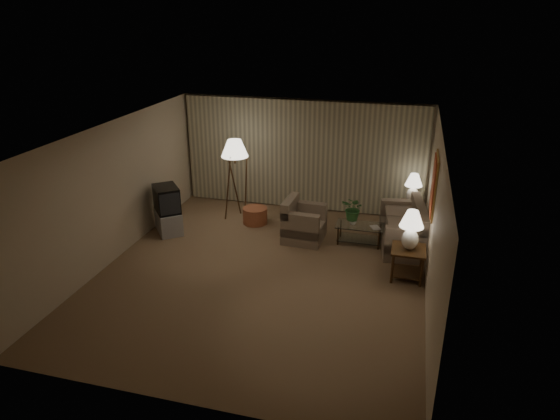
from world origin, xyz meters
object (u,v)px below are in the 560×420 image
Objects in this scene: crt_tv at (167,199)px; floor_lamp at (236,178)px; sofa at (402,230)px; tv_cabinet at (169,221)px; table_lamp_far at (413,186)px; armchair at (304,224)px; table_lamp_near at (411,227)px; coffee_table at (359,231)px; vase at (353,221)px; side_table_far at (411,210)px; ottoman at (255,215)px; side_table_near at (408,258)px.

floor_lamp is at bearing 93.98° from crt_tv.
sofa is 5.09m from tv_cabinet.
table_lamp_far reaches higher than tv_cabinet.
armchair is 1.25× the size of table_lamp_near.
coffee_table is 4.24m from crt_tv.
table_lamp_far is at bearing 68.51° from crt_tv.
crt_tv reaches higher than tv_cabinet.
tv_cabinet is (-5.20, 0.73, -0.79)m from table_lamp_near.
vase is (-1.17, -1.16, -0.50)m from table_lamp_far.
sofa is 11.91× the size of vase.
side_table_far is at bearing 44.65° from vase.
sofa reaches higher than tv_cabinet.
tv_cabinet is 1.09× the size of crt_tv.
table_lamp_far is at bearing 164.51° from sofa.
floor_lamp reaches higher than tv_cabinet.
armchair is 2.05m from floor_lamp.
side_table_far is (2.19, 1.29, 0.03)m from armchair.
crt_tv reaches higher than side_table_far.
side_table_far is 0.80× the size of table_lamp_near.
sofa is at bearing -5.86° from ottoman.
crt_tv reaches higher than side_table_near.
table_lamp_far reaches higher than side_table_near.
crt_tv is at bearing -172.69° from vase.
crt_tv is at bearing 171.97° from table_lamp_near.
coffee_table is 1.75× the size of ottoman.
crt_tv is (-5.20, -1.67, 0.39)m from side_table_far.
crt_tv is (-5.05, -0.62, 0.42)m from sofa.
vase is (-1.17, 1.25, 0.07)m from side_table_near.
floor_lamp reaches higher than side_table_near.
ottoman is 2.37m from vase.
coffee_table is 1.11× the size of tv_cabinet.
sofa is 0.88m from coffee_table.
armchair is 2.62m from table_lamp_far.
table_lamp_far reaches higher than vase.
table_lamp_far is 5.47m from crt_tv.
ottoman is at bearing 68.59° from armchair.
floor_lamp is 12.17× the size of vase.
ottoman is at bearing 169.82° from coffee_table.
armchair reaches higher than side_table_far.
table_lamp_near is (0.15, -1.35, 0.68)m from sofa.
armchair is at bearing 153.00° from side_table_near.
side_table_near is at bearing 42.64° from tv_cabinet.
side_table_near is 0.92× the size of table_lamp_far.
tv_cabinet is at bearing -162.16° from side_table_far.
table_lamp_near is 0.92× the size of crt_tv.
vase is at bearing 133.13° from table_lamp_near.
ottoman is at bearing 169.17° from vase.
tv_cabinet is (-5.20, -1.67, -0.75)m from table_lamp_far.
side_table_far is 0.60m from table_lamp_far.
crt_tv reaches higher than vase.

